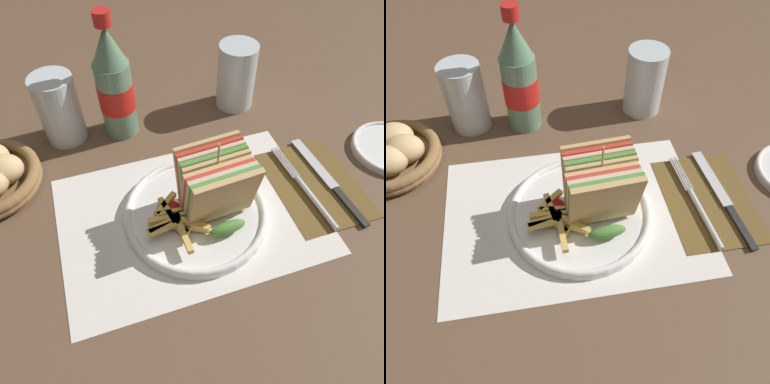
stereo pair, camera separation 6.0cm
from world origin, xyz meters
The scene contains 13 objects.
ground_plane centered at (0.00, 0.00, 0.00)m, with size 4.00×4.00×0.00m, color brown.
placemat centered at (0.01, -0.02, 0.00)m, with size 0.43×0.30×0.00m.
plate_main centered at (0.02, -0.03, 0.01)m, with size 0.23×0.23×0.02m.
club_sandwich centered at (0.05, -0.03, 0.07)m, with size 0.11×0.11×0.14m.
fries_pile centered at (-0.02, -0.05, 0.03)m, with size 0.10×0.12×0.02m.
ketchup_blob centered at (-0.03, -0.02, 0.03)m, with size 0.04×0.03×0.01m.
napkin centered at (0.24, -0.03, 0.00)m, with size 0.14×0.20×0.00m.
fork centered at (0.21, -0.05, 0.01)m, with size 0.02×0.20×0.01m.
knife centered at (0.26, -0.03, 0.01)m, with size 0.03×0.22×0.00m.
coke_bottle_near centered at (-0.06, 0.22, 0.10)m, with size 0.07×0.07×0.24m.
glass_near centered at (0.19, 0.23, 0.06)m, with size 0.08×0.08×0.13m.
glass_far centered at (-0.16, 0.24, 0.07)m, with size 0.08×0.08×0.13m.
bread_basket centered at (-0.30, 0.15, 0.02)m, with size 0.18×0.18×0.06m.
Camera 2 is at (-0.05, -0.38, 0.51)m, focal length 35.00 mm.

